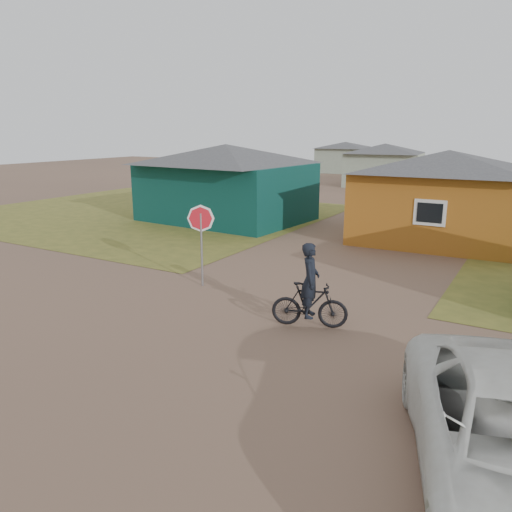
{
  "coord_description": "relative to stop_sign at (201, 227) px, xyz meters",
  "views": [
    {
      "loc": [
        6.27,
        -8.67,
        4.73
      ],
      "look_at": [
        -0.54,
        3.0,
        1.3
      ],
      "focal_mm": 35.0,
      "sensor_mm": 36.0,
      "label": 1
    }
  ],
  "objects": [
    {
      "name": "house_yellow",
      "position": [
        5.17,
        10.67,
        0.14
      ],
      "size": [
        7.72,
        6.76,
        3.9
      ],
      "color": "#A35C19",
      "rests_on": "ground"
    },
    {
      "name": "grass_nw",
      "position": [
        -11.33,
        9.67,
        -1.86
      ],
      "size": [
        20.0,
        18.0,
        0.0
      ],
      "primitive_type": "cube",
      "color": "olive",
      "rests_on": "ground"
    },
    {
      "name": "cyclist",
      "position": [
        4.25,
        -1.36,
        -1.09
      ],
      "size": [
        1.94,
        1.11,
        2.12
      ],
      "color": "black",
      "rests_on": "ground"
    },
    {
      "name": "ground",
      "position": [
        2.67,
        -3.33,
        -1.86
      ],
      "size": [
        120.0,
        120.0,
        0.0
      ],
      "primitive_type": "plane",
      "color": "brown"
    },
    {
      "name": "house_teal",
      "position": [
        -5.83,
        10.17,
        0.19
      ],
      "size": [
        8.93,
        7.08,
        4.0
      ],
      "color": "#09332F",
      "rests_on": "ground"
    },
    {
      "name": "stop_sign",
      "position": [
        0.0,
        0.0,
        0.0
      ],
      "size": [
        0.83,
        0.12,
        2.54
      ],
      "color": "gray",
      "rests_on": "ground"
    },
    {
      "name": "house_pale_north",
      "position": [
        -11.33,
        42.67,
        -0.11
      ],
      "size": [
        6.28,
        5.81,
        3.4
      ],
      "color": "gray",
      "rests_on": "ground"
    },
    {
      "name": "house_pale_west",
      "position": [
        -3.33,
        30.67,
        -0.01
      ],
      "size": [
        7.04,
        6.15,
        3.6
      ],
      "color": "gray",
      "rests_on": "ground"
    }
  ]
}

